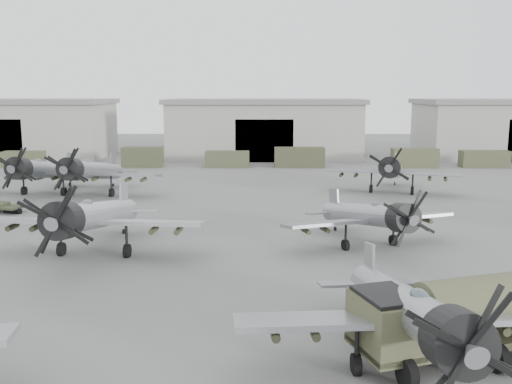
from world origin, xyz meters
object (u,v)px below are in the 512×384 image
Objects in this scene: aircraft_far_0 at (89,171)px; fuel_tanker at (457,314)px; aircraft_extra_350 at (42,170)px; aircraft_near_1 at (412,313)px; aircraft_far_1 at (392,170)px; aircraft_mid_1 at (91,217)px; aircraft_mid_2 at (372,216)px.

aircraft_far_0 reaches higher than fuel_tanker.
fuel_tanker is at bearing -43.37° from aircraft_extra_350.
aircraft_far_1 reaches higher than aircraft_near_1.
fuel_tanker is (17.23, -13.11, -0.69)m from aircraft_mid_1.
aircraft_mid_1 is 1.61× the size of fuel_tanker.
aircraft_far_0 is 40.56m from fuel_tanker.
fuel_tanker is at bearing -82.51° from aircraft_far_1.
aircraft_extra_350 is at bearing 126.52° from aircraft_mid_2.
aircraft_mid_1 is at bearing -119.81° from aircraft_far_1.
aircraft_far_1 is (5.74, 19.62, 0.28)m from aircraft_mid_2.
aircraft_far_1 is 0.96× the size of aircraft_extra_350.
aircraft_near_1 is at bearing -116.00° from aircraft_mid_2.
fuel_tanker is at bearing -32.53° from aircraft_mid_1.
aircraft_extra_350 is at bearing -178.83° from aircraft_far_0.
aircraft_far_0 is 28.89m from aircraft_far_1.
aircraft_far_1 is at bearing 48.41° from aircraft_mid_1.
aircraft_mid_1 reaches higher than aircraft_extra_350.
aircraft_far_1 is at bearing 53.78° from aircraft_mid_2.
aircraft_near_1 is at bearing -38.30° from aircraft_mid_1.
aircraft_far_0 reaches higher than aircraft_mid_2.
aircraft_mid_1 is 17.16m from aircraft_mid_2.
aircraft_mid_1 is 31.47m from aircraft_far_1.
aircraft_extra_350 reaches higher than aircraft_mid_2.
aircraft_mid_1 is at bearing -55.47° from aircraft_extra_350.
aircraft_near_1 is 40.44m from aircraft_far_0.
aircraft_extra_350 is (-4.69, 0.47, 0.00)m from aircraft_far_0.
aircraft_far_1 is (22.77, 21.73, -0.10)m from aircraft_mid_1.
aircraft_mid_2 is at bearing -89.79° from aircraft_far_1.
aircraft_mid_2 is at bearing 72.83° from fuel_tanker.
aircraft_far_1 is at bearing 63.02° from fuel_tanker.
aircraft_mid_2 is (17.02, 2.11, -0.38)m from aircraft_mid_1.
aircraft_near_1 is 0.92× the size of aircraft_extra_350.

